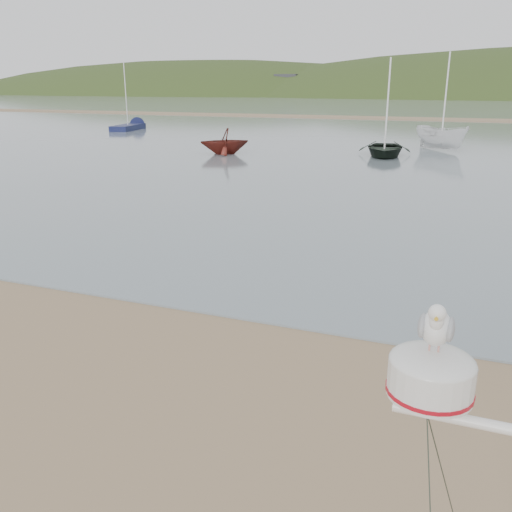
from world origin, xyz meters
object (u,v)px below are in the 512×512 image
(boat_white, at_px, (444,117))
(sailboat_blue_near, at_px, (135,126))
(boat_red, at_px, (224,129))
(boat_dark, at_px, (387,119))

(boat_white, distance_m, sailboat_blue_near, 31.39)
(boat_white, bearing_deg, boat_red, 161.67)
(sailboat_blue_near, bearing_deg, boat_red, -42.72)
(boat_red, relative_size, sailboat_blue_near, 0.43)
(boat_dark, relative_size, boat_white, 1.03)
(boat_dark, bearing_deg, boat_red, -173.80)
(boat_dark, height_order, boat_white, boat_dark)
(boat_red, distance_m, boat_white, 14.68)
(boat_dark, height_order, boat_red, boat_dark)
(boat_red, xyz_separation_m, sailboat_blue_near, (-17.28, 15.96, -1.27))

